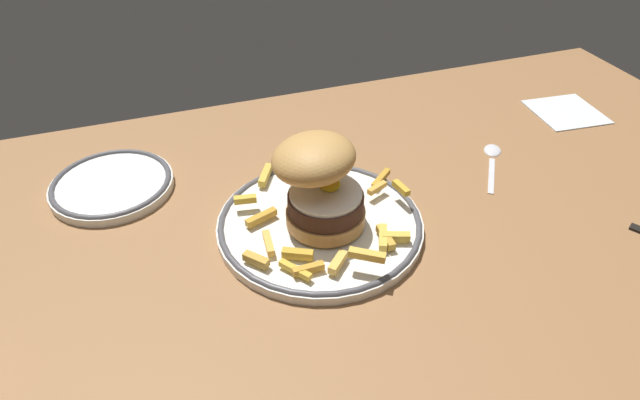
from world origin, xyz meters
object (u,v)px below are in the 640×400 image
(dinner_plate, at_px, (320,223))
(spoon, at_px, (493,154))
(napkin, at_px, (566,111))
(burger, at_px, (319,181))
(side_plate, at_px, (112,184))

(dinner_plate, height_order, spoon, dinner_plate)
(napkin, bearing_deg, burger, -163.77)
(spoon, distance_m, napkin, 0.21)
(dinner_plate, xyz_separation_m, napkin, (0.50, 0.15, -0.01))
(side_plate, bearing_deg, napkin, -2.14)
(burger, relative_size, side_plate, 0.84)
(dinner_plate, distance_m, side_plate, 0.30)
(spoon, height_order, napkin, spoon)
(side_plate, bearing_deg, spoon, -10.63)
(burger, distance_m, spoon, 0.32)
(side_plate, relative_size, napkin, 1.52)
(dinner_plate, height_order, napkin, dinner_plate)
(spoon, xyz_separation_m, napkin, (0.20, 0.07, -0.00))
(burger, height_order, napkin, burger)
(dinner_plate, relative_size, spoon, 2.19)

